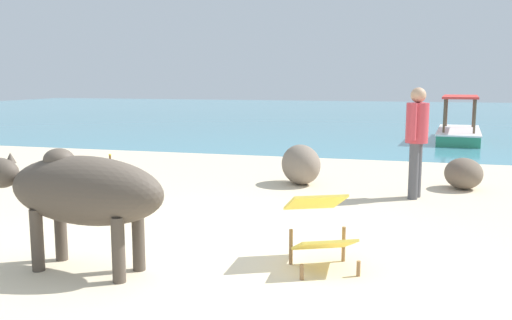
# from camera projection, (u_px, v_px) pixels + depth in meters

# --- Properties ---
(sand_beach) EXTENTS (18.00, 14.00, 0.04)m
(sand_beach) POSITION_uv_depth(u_px,v_px,m) (197.00, 254.00, 5.60)
(sand_beach) COLOR beige
(sand_beach) RESTS_ON ground
(water_surface) EXTENTS (60.00, 36.00, 0.03)m
(water_surface) POSITION_uv_depth(u_px,v_px,m) (367.00, 116.00, 26.55)
(water_surface) COLOR teal
(water_surface) RESTS_ON ground
(cow) EXTENTS (1.99, 0.69, 1.12)m
(cow) POSITION_uv_depth(u_px,v_px,m) (80.00, 191.00, 4.97)
(cow) COLOR #4C4238
(cow) RESTS_ON sand_beach
(low_bench_table) EXTENTS (0.84, 0.61, 0.46)m
(low_bench_table) POSITION_uv_depth(u_px,v_px,m) (107.00, 182.00, 7.30)
(low_bench_table) COLOR olive
(low_bench_table) RESTS_ON sand_beach
(bottle) EXTENTS (0.07, 0.07, 0.30)m
(bottle) POSITION_uv_depth(u_px,v_px,m) (110.00, 167.00, 7.28)
(bottle) COLOR brown
(bottle) RESTS_ON low_bench_table
(deck_chair_near) EXTENTS (0.81, 0.92, 0.68)m
(deck_chair_near) POSITION_uv_depth(u_px,v_px,m) (319.00, 225.00, 5.16)
(deck_chair_near) COLOR olive
(deck_chair_near) RESTS_ON sand_beach
(person_standing) EXTENTS (0.32, 0.50, 1.62)m
(person_standing) POSITION_uv_depth(u_px,v_px,m) (417.00, 134.00, 7.99)
(person_standing) COLOR #4C4C51
(person_standing) RESTS_ON sand_beach
(shore_rock_large) EXTENTS (0.69, 0.78, 0.50)m
(shore_rock_large) POSITION_uv_depth(u_px,v_px,m) (464.00, 173.00, 8.77)
(shore_rock_large) COLOR #6B5B4C
(shore_rock_large) RESTS_ON sand_beach
(shore_rock_medium) EXTENTS (0.98, 1.04, 0.66)m
(shore_rock_medium) POSITION_uv_depth(u_px,v_px,m) (301.00, 165.00, 9.15)
(shore_rock_medium) COLOR gray
(shore_rock_medium) RESTS_ON sand_beach
(boat_green) EXTENTS (1.45, 3.75, 1.29)m
(boat_green) POSITION_uv_depth(u_px,v_px,m) (459.00, 131.00, 15.88)
(boat_green) COLOR #338E66
(boat_green) RESTS_ON water_surface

